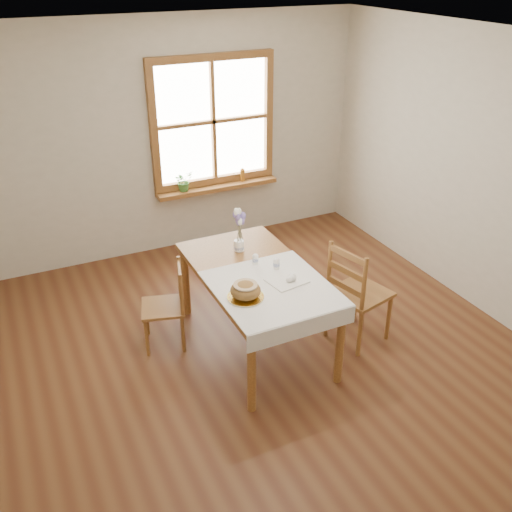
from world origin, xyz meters
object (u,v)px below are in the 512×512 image
Objects in this scene: chair_right at (360,291)px; flower_vase at (239,246)px; chair_left at (163,306)px; bread_plate at (246,297)px; dining_table at (256,280)px.

chair_right is 1.15m from flower_vase.
bread_plate is at bearing 49.16° from chair_left.
chair_right is (1.61, -0.66, 0.09)m from chair_left.
bread_plate is 2.80× the size of flower_vase.
chair_left is 1.74m from chair_right.
chair_right reaches higher than dining_table.
bread_plate is (-1.13, -0.05, 0.28)m from chair_right.
dining_table is 1.64× the size of chair_right.
flower_vase is at bearing 86.70° from dining_table.
flower_vase reaches higher than chair_left.
dining_table is 5.77× the size of bread_plate.
chair_left is at bearing -177.31° from flower_vase.
dining_table is 16.16× the size of flower_vase.
dining_table is 0.42m from flower_vase.
dining_table is 0.86m from chair_left.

